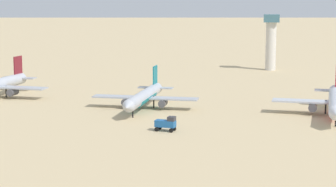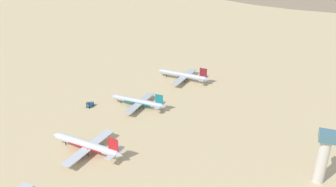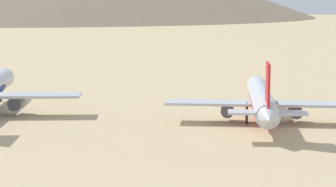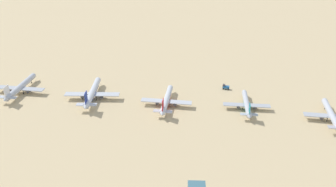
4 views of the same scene
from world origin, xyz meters
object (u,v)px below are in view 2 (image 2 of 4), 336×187
object	(u,v)px
parked_jet_0	(184,75)
parked_jet_2	(87,145)
control_tower	(323,155)
parked_jet_1	(139,102)
service_truck	(90,104)

from	to	relation	value
parked_jet_0	parked_jet_2	xyz separation A→B (m)	(15.93, 110.24, 0.02)
parked_jet_0	control_tower	distance (m)	133.81
parked_jet_0	parked_jet_1	bearing A→B (deg)	76.10
parked_jet_1	service_truck	world-z (taller)	parked_jet_1
parked_jet_2	parked_jet_1	bearing A→B (deg)	-92.68
service_truck	parked_jet_0	bearing A→B (deg)	-123.57
parked_jet_2	control_tower	distance (m)	113.24
control_tower	parked_jet_2	bearing A→B (deg)	8.73
parked_jet_0	parked_jet_1	xyz separation A→B (m)	(13.29, 53.73, -0.40)
service_truck	control_tower	world-z (taller)	control_tower
parked_jet_1	parked_jet_2	size ratio (longest dim) A/B	0.90
parked_jet_1	parked_jet_0	bearing A→B (deg)	-103.90
control_tower	service_truck	bearing A→B (deg)	-11.42
parked_jet_1	service_truck	distance (m)	32.07
service_truck	parked_jet_2	bearing A→B (deg)	121.15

